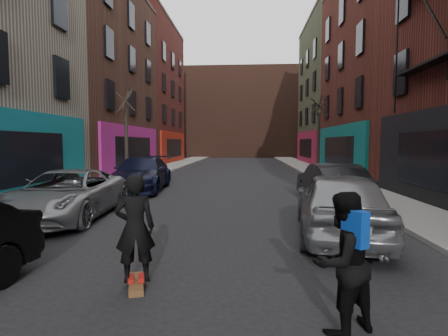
# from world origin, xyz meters

# --- Properties ---
(sidewalk_left) EXTENTS (2.50, 84.00, 0.13)m
(sidewalk_left) POSITION_xyz_m (-6.25, 30.00, 0.07)
(sidewalk_left) COLOR gray
(sidewalk_left) RESTS_ON ground
(sidewalk_right) EXTENTS (2.50, 84.00, 0.13)m
(sidewalk_right) POSITION_xyz_m (6.25, 30.00, 0.07)
(sidewalk_right) COLOR gray
(sidewalk_right) RESTS_ON ground
(building_far) EXTENTS (40.00, 10.00, 14.00)m
(building_far) POSITION_xyz_m (0.00, 56.00, 7.00)
(building_far) COLOR #47281E
(building_far) RESTS_ON ground
(tree_left_far) EXTENTS (2.00, 2.00, 6.50)m
(tree_left_far) POSITION_xyz_m (-6.20, 18.00, 3.38)
(tree_left_far) COLOR black
(tree_left_far) RESTS_ON sidewalk_left
(tree_right_far) EXTENTS (2.00, 2.00, 6.80)m
(tree_right_far) POSITION_xyz_m (6.20, 24.00, 3.53)
(tree_right_far) COLOR black
(tree_right_far) RESTS_ON sidewalk_right
(parked_left_far) EXTENTS (2.75, 5.41, 1.46)m
(parked_left_far) POSITION_xyz_m (-4.48, 7.85, 0.73)
(parked_left_far) COLOR gray
(parked_left_far) RESTS_ON ground
(parked_left_end) EXTENTS (2.73, 5.78, 1.63)m
(parked_left_end) POSITION_xyz_m (-4.11, 14.09, 0.82)
(parked_left_end) COLOR black
(parked_left_end) RESTS_ON ground
(parked_right_far) EXTENTS (2.54, 5.01, 1.64)m
(parked_right_far) POSITION_xyz_m (3.20, 6.27, 0.82)
(parked_right_far) COLOR gray
(parked_right_far) RESTS_ON ground
(parked_right_end) EXTENTS (1.97, 4.71, 1.52)m
(parked_right_end) POSITION_xyz_m (4.12, 11.07, 0.76)
(parked_right_end) COLOR black
(parked_right_end) RESTS_ON ground
(skateboard) EXTENTS (0.46, 0.83, 0.10)m
(skateboard) POSITION_xyz_m (-0.79, 3.01, 0.05)
(skateboard) COLOR brown
(skateboard) RESTS_ON ground
(skateboarder) EXTENTS (0.72, 0.58, 1.71)m
(skateboarder) POSITION_xyz_m (-0.79, 3.01, 0.95)
(skateboarder) COLOR black
(skateboarder) RESTS_ON skateboard
(pedestrian) EXTENTS (1.05, 0.98, 1.71)m
(pedestrian) POSITION_xyz_m (2.12, 1.90, 0.87)
(pedestrian) COLOR black
(pedestrian) RESTS_ON ground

